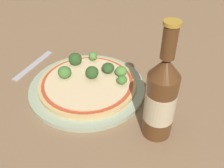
% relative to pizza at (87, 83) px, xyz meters
% --- Properties ---
extents(ground_plane, '(3.00, 3.00, 0.00)m').
position_rel_pizza_xyz_m(ground_plane, '(0.00, 0.02, -0.02)').
color(ground_plane, '#846647').
extents(plate, '(0.29, 0.29, 0.01)m').
position_rel_pizza_xyz_m(plate, '(-0.00, -0.00, -0.01)').
color(plate, '#A3B293').
rests_on(plate, ground_plane).
extents(pizza, '(0.25, 0.25, 0.01)m').
position_rel_pizza_xyz_m(pizza, '(0.00, 0.00, 0.00)').
color(pizza, tan).
rests_on(pizza, plate).
extents(broccoli_floret_0, '(0.03, 0.03, 0.03)m').
position_rel_pizza_xyz_m(broccoli_floret_0, '(-0.00, 0.01, 0.03)').
color(broccoli_floret_0, '#6B8E51').
rests_on(broccoli_floret_0, pizza).
extents(broccoli_floret_1, '(0.03, 0.03, 0.03)m').
position_rel_pizza_xyz_m(broccoli_floret_1, '(0.04, 0.08, 0.02)').
color(broccoli_floret_1, '#6B8E51').
rests_on(broccoli_floret_1, pizza).
extents(broccoli_floret_2, '(0.02, 0.02, 0.03)m').
position_rel_pizza_xyz_m(broccoli_floret_2, '(-0.06, 0.07, 0.02)').
color(broccoli_floret_2, '#6B8E51').
rests_on(broccoli_floret_2, pizza).
extents(broccoli_floret_3, '(0.03, 0.03, 0.02)m').
position_rel_pizza_xyz_m(broccoli_floret_3, '(0.07, 0.06, 0.02)').
color(broccoli_floret_3, '#6B8E51').
rests_on(broccoli_floret_3, pizza).
extents(broccoli_floret_4, '(0.03, 0.03, 0.03)m').
position_rel_pizza_xyz_m(broccoli_floret_4, '(0.01, 0.06, 0.02)').
color(broccoli_floret_4, '#6B8E51').
rests_on(broccoli_floret_4, pizza).
extents(broccoli_floret_5, '(0.03, 0.03, 0.03)m').
position_rel_pizza_xyz_m(broccoli_floret_5, '(-0.05, -0.03, 0.02)').
color(broccoli_floret_5, '#6B8E51').
rests_on(broccoli_floret_5, pizza).
extents(broccoli_floret_6, '(0.04, 0.04, 0.03)m').
position_rel_pizza_xyz_m(broccoli_floret_6, '(-0.08, 0.02, 0.02)').
color(broccoli_floret_6, '#6B8E51').
rests_on(broccoli_floret_6, pizza).
extents(beer_bottle, '(0.06, 0.06, 0.25)m').
position_rel_pizza_xyz_m(beer_bottle, '(0.21, 0.02, 0.08)').
color(beer_bottle, '#563319').
rests_on(beer_bottle, ground_plane).
extents(fork, '(0.08, 0.15, 0.00)m').
position_rel_pizza_xyz_m(fork, '(-0.19, -0.05, -0.02)').
color(fork, '#B2B2B7').
rests_on(fork, ground_plane).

